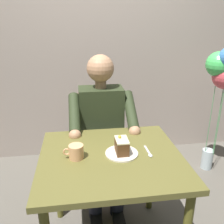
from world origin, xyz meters
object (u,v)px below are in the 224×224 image
Objects in this scene: cake_slice at (122,146)px; coffee_cup at (76,151)px; chair at (101,138)px; seated_person at (102,130)px; dining_table at (111,169)px; balloon_display at (222,77)px; dessert_spoon at (149,153)px.

coffee_cup is at bearing 1.24° from cake_slice.
seated_person is (0.00, 0.17, 0.17)m from chair.
dining_table is 0.17m from cake_slice.
cake_slice is at bearing 35.54° from balloon_display.
dining_table is 0.67× the size of balloon_display.
chair is at bearing -84.30° from cake_slice.
coffee_cup is (0.21, -0.00, 0.15)m from dining_table.
balloon_display is (-1.17, -0.10, 0.52)m from chair.
cake_slice is at bearing -173.07° from dining_table.
dining_table is at bearing 34.19° from balloon_display.
dessert_spoon is 0.11× the size of balloon_display.
cake_slice is (-0.07, -0.01, 0.16)m from dining_table.
chair is 6.42× the size of dessert_spoon.
balloon_display reaches higher than coffee_cup.
balloon_display reaches higher than chair.
chair is at bearing -90.00° from dining_table.
cake_slice is at bearing -178.76° from coffee_cup.
dining_table is 0.96× the size of chair.
coffee_cup is (0.21, 0.69, 0.28)m from chair.
dining_table is at bearing 90.00° from chair.
coffee_cup reaches higher than dessert_spoon.
balloon_display is (-1.17, -0.27, 0.35)m from seated_person.
chair is 7.67× the size of cake_slice.
seated_person is 0.58m from coffee_cup.
seated_person is at bearing -90.00° from dining_table.
cake_slice reaches higher than dining_table.
cake_slice is 1.37m from balloon_display.
dessert_spoon is at bearing 40.85° from balloon_display.
coffee_cup is (0.21, 0.52, 0.11)m from seated_person.
balloon_display reaches higher than dining_table.
balloon_display is at bearing -167.07° from seated_person.
coffee_cup is at bearing 67.86° from seated_person.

